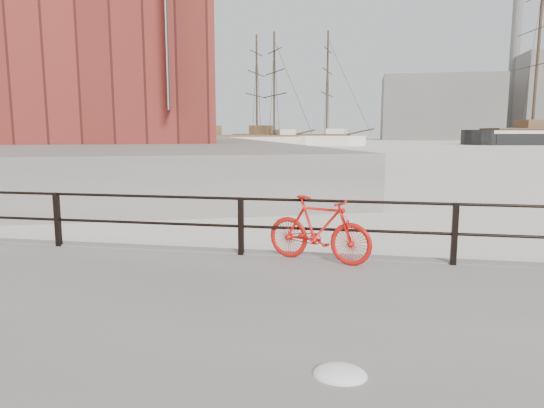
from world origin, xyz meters
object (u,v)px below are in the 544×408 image
at_px(bicycle, 319,229).
at_px(workboat_near, 59,158).
at_px(schooner_mid, 291,145).
at_px(schooner_left, 241,146).
at_px(workboat_far, 133,153).

xyz_separation_m(bicycle, workboat_near, (-27.01, 32.93, -0.89)).
bearing_deg(bicycle, schooner_mid, 116.39).
distance_m(schooner_left, workboat_near, 38.24).
bearing_deg(workboat_near, workboat_far, 49.99).
bearing_deg(workboat_near, schooner_mid, 40.78).
xyz_separation_m(bicycle, schooner_mid, (-11.80, 78.17, -0.89)).
bearing_deg(workboat_near, bicycle, -81.28).
bearing_deg(bicycle, workboat_near, 147.17).
bearing_deg(schooner_left, workboat_near, -131.25).
bearing_deg(workboat_far, schooner_mid, 25.24).
height_order(schooner_mid, workboat_far, schooner_mid).
relative_size(schooner_left, workboat_far, 2.32).
relative_size(bicycle, schooner_left, 0.07).
distance_m(schooner_mid, workboat_far, 36.59).
distance_m(bicycle, schooner_left, 72.88).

